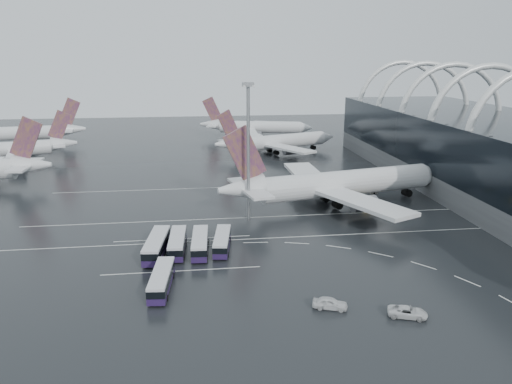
{
  "coord_description": "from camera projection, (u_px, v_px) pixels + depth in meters",
  "views": [
    {
      "loc": [
        -21.46,
        -98.22,
        37.1
      ],
      "look_at": [
        -7.44,
        8.97,
        7.0
      ],
      "focal_mm": 35.0,
      "sensor_mm": 36.0,
      "label": 1
    }
  ],
  "objects": [
    {
      "name": "van_curve_a",
      "position": [
        408.0,
        312.0,
        72.57
      ],
      "size": [
        6.23,
        4.37,
        1.58
      ],
      "primitive_type": "imported",
      "rotation": [
        0.0,
        0.0,
        1.23
      ],
      "color": "silver",
      "rests_on": "ground"
    },
    {
      "name": "bus_row_near_c",
      "position": [
        200.0,
        243.0,
        96.37
      ],
      "size": [
        3.63,
        13.08,
        3.19
      ],
      "rotation": [
        0.0,
        0.0,
        1.52
      ],
      "color": "#20133D",
      "rests_on": "ground"
    },
    {
      "name": "airliner_main",
      "position": [
        336.0,
        185.0,
        124.87
      ],
      "size": [
        63.11,
        54.49,
        21.52
      ],
      "rotation": [
        0.0,
        0.0,
        0.22
      ],
      "color": "white",
      "rests_on": "ground"
    },
    {
      "name": "bus_row_far_a",
      "position": [
        161.0,
        280.0,
        80.84
      ],
      "size": [
        3.97,
        12.77,
        3.09
      ],
      "rotation": [
        0.0,
        0.0,
        1.48
      ],
      "color": "#20133D",
      "rests_on": "ground"
    },
    {
      "name": "bus_bay_line_south",
      "position": [
        182.0,
        271.0,
        88.17
      ],
      "size": [
        28.0,
        0.25,
        0.01
      ],
      "primitive_type": "cube",
      "color": "white",
      "rests_on": "ground"
    },
    {
      "name": "airliner_gate_c",
      "position": [
        254.0,
        127.0,
        227.21
      ],
      "size": [
        51.09,
        46.38,
        18.33
      ],
      "rotation": [
        0.0,
        0.0,
        -0.23
      ],
      "color": "white",
      "rests_on": "ground"
    },
    {
      "name": "bus_bay_line_north",
      "position": [
        183.0,
        239.0,
        103.46
      ],
      "size": [
        28.0,
        0.25,
        0.01
      ],
      "primitive_type": "cube",
      "color": "white",
      "rests_on": "ground"
    },
    {
      "name": "gse_cart_belly_a",
      "position": [
        367.0,
        206.0,
        123.7
      ],
      "size": [
        2.3,
        1.36,
        1.25
      ],
      "primitive_type": "cube",
      "color": "gold",
      "rests_on": "ground"
    },
    {
      "name": "bus_row_near_a",
      "position": [
        157.0,
        245.0,
        94.87
      ],
      "size": [
        4.7,
        14.29,
        3.45
      ],
      "rotation": [
        0.0,
        0.0,
        1.46
      ],
      "color": "#20133D",
      "rests_on": "ground"
    },
    {
      "name": "airliner_gate_b",
      "position": [
        275.0,
        142.0,
        189.92
      ],
      "size": [
        50.02,
        44.46,
        17.86
      ],
      "rotation": [
        0.0,
        0.0,
        0.34
      ],
      "color": "white",
      "rests_on": "ground"
    },
    {
      "name": "gse_cart_belly_e",
      "position": [
        351.0,
        193.0,
        134.92
      ],
      "size": [
        2.15,
        1.27,
        1.18
      ],
      "primitive_type": "cube",
      "color": "gold",
      "rests_on": "ground"
    },
    {
      "name": "ground",
      "position": [
        296.0,
        233.0,
        106.46
      ],
      "size": [
        420.0,
        420.0,
        0.0
      ],
      "primitive_type": "plane",
      "color": "black",
      "rests_on": "ground"
    },
    {
      "name": "lane_marking_mid",
      "position": [
        285.0,
        216.0,
        117.92
      ],
      "size": [
        120.0,
        0.25,
        0.01
      ],
      "primitive_type": "cube",
      "color": "white",
      "rests_on": "ground"
    },
    {
      "name": "bus_row_near_d",
      "position": [
        222.0,
        241.0,
        97.61
      ],
      "size": [
        4.38,
        12.48,
        3.01
      ],
      "rotation": [
        0.0,
        0.0,
        1.43
      ],
      "color": "#20133D",
      "rests_on": "ground"
    },
    {
      "name": "floodlight_mast",
      "position": [
        248.0,
        135.0,
        110.43
      ],
      "size": [
        2.38,
        2.38,
        31.1
      ],
      "color": "gray",
      "rests_on": "ground"
    },
    {
      "name": "jet_remote_mid",
      "position": [
        19.0,
        149.0,
        176.44
      ],
      "size": [
        40.46,
        32.81,
        17.73
      ],
      "rotation": [
        0.0,
        0.0,
        3.39
      ],
      "color": "white",
      "rests_on": "ground"
    },
    {
      "name": "lane_marking_near",
      "position": [
        298.0,
        237.0,
        104.54
      ],
      "size": [
        120.0,
        0.25,
        0.01
      ],
      "primitive_type": "cube",
      "color": "white",
      "rests_on": "ground"
    },
    {
      "name": "terminal",
      "position": [
        512.0,
        158.0,
        130.18
      ],
      "size": [
        42.0,
        160.0,
        34.9
      ],
      "color": "slate",
      "rests_on": "ground"
    },
    {
      "name": "lane_marking_far",
      "position": [
        268.0,
        186.0,
        144.66
      ],
      "size": [
        120.0,
        0.25,
        0.01
      ],
      "primitive_type": "cube",
      "color": "white",
      "rests_on": "ground"
    },
    {
      "name": "jet_remote_far",
      "position": [
        33.0,
        133.0,
        208.85
      ],
      "size": [
        44.52,
        35.93,
        19.36
      ],
      "rotation": [
        0.0,
        0.0,
        3.26
      ],
      "color": "white",
      "rests_on": "ground"
    },
    {
      "name": "bus_row_near_b",
      "position": [
        177.0,
        243.0,
        96.43
      ],
      "size": [
        3.5,
        12.9,
        3.15
      ],
      "rotation": [
        0.0,
        0.0,
        1.52
      ],
      "color": "#20133D",
      "rests_on": "ground"
    },
    {
      "name": "gse_cart_belly_d",
      "position": [
        374.0,
        191.0,
        136.81
      ],
      "size": [
        2.0,
        1.18,
        1.09
      ],
      "primitive_type": "cube",
      "color": "slate",
      "rests_on": "ground"
    },
    {
      "name": "van_curve_b",
      "position": [
        330.0,
        303.0,
        74.92
      ],
      "size": [
        5.63,
        3.65,
        1.78
      ],
      "primitive_type": "imported",
      "rotation": [
        0.0,
        0.0,
        1.25
      ],
      "color": "silver",
      "rests_on": "ground"
    }
  ]
}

